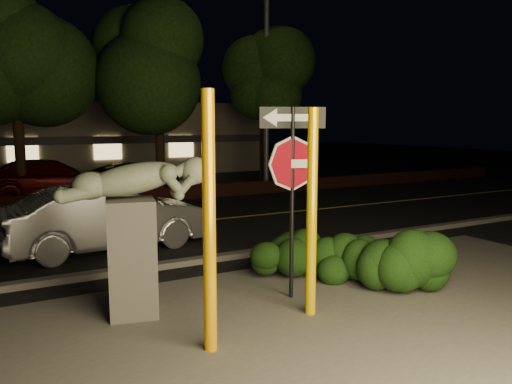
# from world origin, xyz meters

# --- Properties ---
(ground) EXTENTS (90.00, 90.00, 0.00)m
(ground) POSITION_xyz_m (0.00, 10.00, 0.00)
(ground) COLOR black
(ground) RESTS_ON ground
(patio) EXTENTS (14.00, 6.00, 0.02)m
(patio) POSITION_xyz_m (0.00, -1.00, 0.01)
(patio) COLOR #4C4944
(patio) RESTS_ON ground
(road) EXTENTS (80.00, 8.00, 0.01)m
(road) POSITION_xyz_m (0.00, 7.00, 0.01)
(road) COLOR black
(road) RESTS_ON ground
(lane_marking) EXTENTS (80.00, 0.12, 0.00)m
(lane_marking) POSITION_xyz_m (0.00, 7.00, 0.02)
(lane_marking) COLOR #CFC853
(lane_marking) RESTS_ON road
(curb) EXTENTS (80.00, 0.25, 0.12)m
(curb) POSITION_xyz_m (0.00, 2.90, 0.06)
(curb) COLOR #4C4944
(curb) RESTS_ON ground
(brick_wall) EXTENTS (40.00, 0.35, 0.50)m
(brick_wall) POSITION_xyz_m (0.00, 11.30, 0.25)
(brick_wall) COLOR #3F1A14
(brick_wall) RESTS_ON ground
(parking_lot) EXTENTS (40.00, 12.00, 0.01)m
(parking_lot) POSITION_xyz_m (0.00, 17.00, 0.01)
(parking_lot) COLOR black
(parking_lot) RESTS_ON ground
(building) EXTENTS (22.00, 10.20, 4.00)m
(building) POSITION_xyz_m (0.00, 24.99, 2.00)
(building) COLOR #685F53
(building) RESTS_ON ground
(tree_far_b) EXTENTS (5.20, 5.20, 8.41)m
(tree_far_b) POSITION_xyz_m (-2.50, 13.20, 6.05)
(tree_far_b) COLOR black
(tree_far_b) RESTS_ON ground
(tree_far_c) EXTENTS (4.80, 4.80, 7.84)m
(tree_far_c) POSITION_xyz_m (2.50, 12.80, 5.66)
(tree_far_c) COLOR black
(tree_far_c) RESTS_ON ground
(tree_far_d) EXTENTS (4.40, 4.40, 7.42)m
(tree_far_d) POSITION_xyz_m (7.50, 13.30, 5.42)
(tree_far_d) COLOR black
(tree_far_d) RESTS_ON ground
(yellow_pole_left) EXTENTS (0.16, 0.16, 3.24)m
(yellow_pole_left) POSITION_xyz_m (-1.27, -0.88, 1.62)
(yellow_pole_left) COLOR #FFAA04
(yellow_pole_left) RESTS_ON ground
(yellow_pole_right) EXTENTS (0.15, 0.15, 3.06)m
(yellow_pole_right) POSITION_xyz_m (0.51, -0.49, 1.53)
(yellow_pole_right) COLOR #F5C000
(yellow_pole_right) RESTS_ON ground
(signpost) EXTENTS (0.99, 0.40, 3.09)m
(signpost) POSITION_xyz_m (0.65, 0.25, 2.20)
(signpost) COLOR black
(signpost) RESTS_ON ground
(sculpture) EXTENTS (2.20, 0.99, 2.35)m
(sculpture) POSITION_xyz_m (-1.77, 0.74, 1.45)
(sculpture) COLOR #4C4944
(sculpture) RESTS_ON ground
(hedge_center) EXTENTS (2.05, 1.44, 0.97)m
(hedge_center) POSITION_xyz_m (1.03, 1.23, 0.49)
(hedge_center) COLOR black
(hedge_center) RESTS_ON ground
(hedge_right) EXTENTS (1.69, 1.31, 0.98)m
(hedge_right) POSITION_xyz_m (2.11, 0.56, 0.49)
(hedge_right) COLOR black
(hedge_right) RESTS_ON ground
(hedge_far_right) EXTENTS (1.51, 0.94, 1.04)m
(hedge_far_right) POSITION_xyz_m (2.44, -0.32, 0.52)
(hedge_far_right) COLOR black
(hedge_far_right) RESTS_ON ground
(streetlight) EXTENTS (1.62, 0.81, 11.25)m
(streetlight) POSITION_xyz_m (6.91, 12.35, 6.69)
(streetlight) COLOR #535359
(streetlight) RESTS_ON ground
(silver_sedan) EXTENTS (4.66, 2.03, 1.49)m
(silver_sedan) POSITION_xyz_m (-1.28, 4.86, 0.74)
(silver_sedan) COLOR #9D9DA1
(silver_sedan) RESTS_ON ground
(parked_car_darkred) EXTENTS (5.16, 2.10, 1.50)m
(parked_car_darkred) POSITION_xyz_m (-1.46, 13.89, 0.75)
(parked_car_darkred) COLOR #470707
(parked_car_darkred) RESTS_ON ground
(parked_car_dark) EXTENTS (4.37, 2.16, 1.19)m
(parked_car_dark) POSITION_xyz_m (2.06, 14.80, 0.60)
(parked_car_dark) COLOR black
(parked_car_dark) RESTS_ON ground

